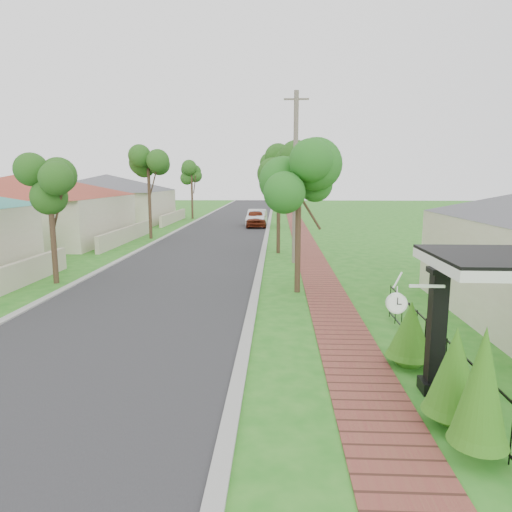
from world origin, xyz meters
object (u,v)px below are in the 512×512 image
(porch_post, at_px, (436,338))
(utility_pole, at_px, (295,178))
(station_clock, at_px, (399,302))
(parked_car_red, at_px, (255,219))
(parked_car_white, at_px, (257,218))
(near_tree, at_px, (299,181))

(porch_post, relative_size, utility_pole, 0.30)
(utility_pole, relative_size, station_clock, 7.94)
(parked_car_red, distance_m, parked_car_white, 0.54)
(parked_car_red, height_order, station_clock, station_clock)
(parked_car_red, relative_size, utility_pole, 0.52)
(parked_car_white, xyz_separation_m, station_clock, (4.08, -32.12, 1.21))
(parked_car_red, xyz_separation_m, utility_pole, (2.79, -17.20, 3.49))
(parked_car_red, height_order, parked_car_white, parked_car_white)
(parked_car_red, bearing_deg, utility_pole, -85.70)
(near_tree, xyz_separation_m, station_clock, (1.50, -8.40, -2.15))
(parked_car_red, xyz_separation_m, near_tree, (2.69, -23.19, 3.37))
(porch_post, xyz_separation_m, station_clock, (-0.85, -0.40, 0.83))
(parked_car_white, bearing_deg, near_tree, -81.28)
(utility_pole, height_order, station_clock, utility_pole)
(parked_car_red, height_order, utility_pole, utility_pole)
(utility_pole, distance_m, station_clock, 14.63)
(parked_car_red, xyz_separation_m, station_clock, (4.19, -31.59, 1.22))
(porch_post, xyz_separation_m, parked_car_red, (-5.04, 31.19, -0.39))
(station_clock, bearing_deg, near_tree, 100.10)
(near_tree, bearing_deg, station_clock, -79.90)
(porch_post, bearing_deg, near_tree, 106.37)
(parked_car_white, relative_size, near_tree, 0.87)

